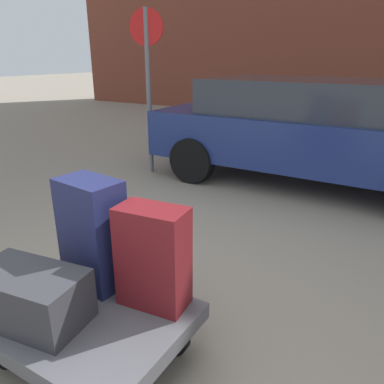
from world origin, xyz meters
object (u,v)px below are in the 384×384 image
object	(u,v)px
luggage_cart	(85,321)
duffel_bag_charcoal_center	(30,296)
suitcase_navy_rear_right	(93,233)
parked_car	(308,129)
suitcase_maroon_front_left	(153,257)
no_parking_sign	(148,75)

from	to	relation	value
luggage_cart	duffel_bag_charcoal_center	world-z (taller)	duffel_bag_charcoal_center
suitcase_navy_rear_right	parked_car	world-z (taller)	parked_car
luggage_cart	duffel_bag_charcoal_center	distance (m)	0.35
luggage_cart	duffel_bag_charcoal_center	xyz separation A→B (m)	(-0.19, -0.19, 0.22)
suitcase_navy_rear_right	parked_car	distance (m)	3.81
suitcase_maroon_front_left	no_parking_sign	world-z (taller)	no_parking_sign
suitcase_navy_rear_right	suitcase_maroon_front_left	size ratio (longest dim) A/B	1.15
duffel_bag_charcoal_center	no_parking_sign	bearing A→B (deg)	108.99
duffel_bag_charcoal_center	luggage_cart	bearing A→B (deg)	36.03
parked_car	no_parking_sign	size ratio (longest dim) A/B	1.84
suitcase_navy_rear_right	suitcase_maroon_front_left	xyz separation A→B (m)	(0.45, 0.02, -0.05)
duffel_bag_charcoal_center	no_parking_sign	size ratio (longest dim) A/B	0.26
luggage_cart	parked_car	world-z (taller)	parked_car
suitcase_navy_rear_right	parked_car	bearing A→B (deg)	91.76
suitcase_navy_rear_right	suitcase_maroon_front_left	world-z (taller)	suitcase_navy_rear_right
parked_car	suitcase_navy_rear_right	bearing A→B (deg)	-94.77
luggage_cart	no_parking_sign	world-z (taller)	no_parking_sign
suitcase_maroon_front_left	parked_car	world-z (taller)	parked_car
luggage_cart	suitcase_maroon_front_left	world-z (taller)	suitcase_maroon_front_left
duffel_bag_charcoal_center	parked_car	bearing A→B (deg)	76.85
no_parking_sign	suitcase_maroon_front_left	bearing A→B (deg)	-52.88
suitcase_navy_rear_right	no_parking_sign	distance (m)	3.65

